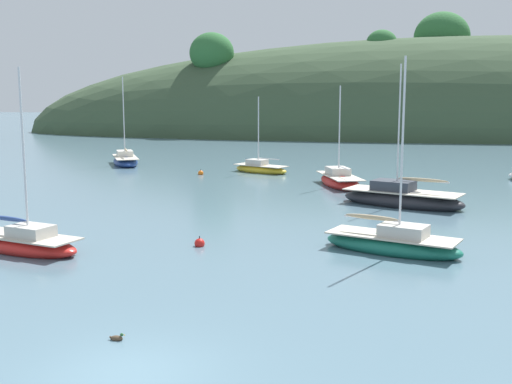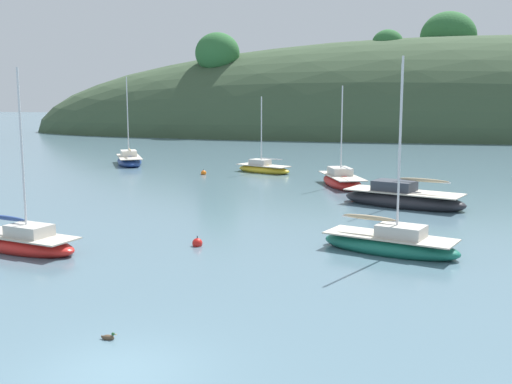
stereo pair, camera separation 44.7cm
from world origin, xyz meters
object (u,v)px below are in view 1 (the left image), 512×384
Objects in this scene: mooring_buoy_inner at (201,173)px; sailboat_blue_center at (125,161)px; sailboat_cream_ketch at (340,181)px; sailboat_red_portside at (393,243)px; sailboat_orange_cutter at (260,169)px; duck_lone_right at (117,338)px; sailboat_grey_yawl at (25,243)px; mooring_buoy_channel at (200,243)px; sailboat_teal_outer at (402,198)px.

sailboat_blue_center is at bearing 145.11° from mooring_buoy_inner.
sailboat_cream_ketch is 0.89× the size of sailboat_red_portside.
sailboat_red_portside is at bearing -82.29° from sailboat_cream_ketch.
mooring_buoy_inner is (-4.58, -2.18, -0.20)m from sailboat_orange_cutter.
sailboat_orange_cutter is (-6.66, 6.83, -0.06)m from sailboat_cream_ketch.
duck_lone_right is at bearing -70.05° from sailboat_blue_center.
sailboat_blue_center is 19.51× the size of duck_lone_right.
sailboat_grey_yawl is 7.23m from mooring_buoy_channel.
sailboat_orange_cutter is (13.16, -3.80, -0.07)m from sailboat_blue_center.
sailboat_grey_yawl is at bearing -77.01° from sailboat_blue_center.
sailboat_grey_yawl is 11.16m from duck_lone_right.
duck_lone_right is at bearing -126.35° from sailboat_red_portside.
sailboat_blue_center is at bearing 109.95° from duck_lone_right.
sailboat_red_portside is at bearing 1.52° from mooring_buoy_channel.
sailboat_grey_yawl is at bearing -171.79° from sailboat_red_portside.
sailboat_cream_ketch is 0.94× the size of sailboat_grey_yawl.
sailboat_teal_outer is at bearing 50.64° from mooring_buoy_channel.
mooring_buoy_inner is (1.31, 25.54, -0.23)m from sailboat_grey_yawl.
sailboat_teal_outer is at bearing -63.66° from sailboat_cream_ketch.
sailboat_grey_yawl is 18.23× the size of duck_lone_right.
sailboat_cream_ketch is 0.88× the size of sailboat_blue_center.
mooring_buoy_inner is (-14.98, 12.20, -0.31)m from sailboat_teal_outer.
sailboat_blue_center reaches higher than mooring_buoy_inner.
sailboat_teal_outer is 23.63m from duck_lone_right.
duck_lone_right is (-5.31, -29.37, -0.33)m from sailboat_cream_ketch.
sailboat_grey_yawl reaches higher than mooring_buoy_channel.
sailboat_blue_center is at bearing 115.69° from mooring_buoy_channel.
mooring_buoy_inner is 1.28× the size of duck_lone_right.
sailboat_teal_outer reaches higher than sailboat_red_portside.
sailboat_cream_ketch reaches higher than duck_lone_right.
sailboat_teal_outer is 14.73m from mooring_buoy_channel.
sailboat_teal_outer is 21.05m from sailboat_grey_yawl.
sailboat_blue_center is (-19.82, 10.63, 0.01)m from sailboat_cream_ketch.
sailboat_grey_yawl is (-5.89, -27.72, 0.03)m from sailboat_orange_cutter.
mooring_buoy_channel is 24.25m from mooring_buoy_inner.
sailboat_grey_yawl is at bearing -120.99° from sailboat_cream_ketch.
sailboat_red_portside is at bearing -59.47° from mooring_buoy_inner.
sailboat_blue_center reaches higher than sailboat_red_portside.
duck_lone_right is at bearing -87.85° from sailboat_orange_cutter.
mooring_buoy_inner reaches higher than duck_lone_right.
sailboat_orange_cutter is at bearing -16.11° from sailboat_blue_center.
sailboat_orange_cutter is 11.93× the size of mooring_buoy_inner.
mooring_buoy_inner is at bearing 120.53° from sailboat_red_portside.
mooring_buoy_channel is at bearing -87.63° from sailboat_orange_cutter.
mooring_buoy_inner is (8.58, -5.98, -0.27)m from sailboat_blue_center.
sailboat_red_portside is 15.24m from sailboat_grey_yawl.
mooring_buoy_channel is at bearing -76.54° from mooring_buoy_inner.
sailboat_orange_cutter is 28.34m from sailboat_grey_yawl.
sailboat_blue_center is 13.70m from sailboat_orange_cutter.
mooring_buoy_channel and mooring_buoy_inner have the same top height.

